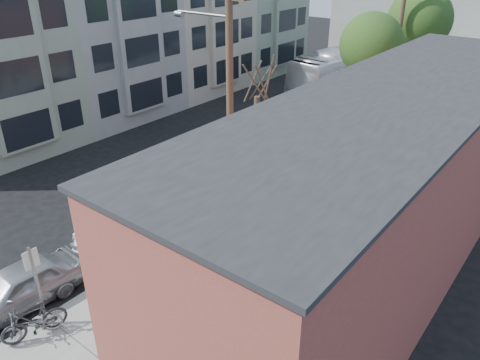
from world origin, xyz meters
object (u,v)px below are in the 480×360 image
Objects in this scene: tree_bare at (256,151)px; patio_chair_b at (184,322)px; car_0 at (18,287)px; car_1 at (137,214)px; patron_grey at (224,276)px; parked_bike_a at (34,321)px; tree_leafy_mid at (371,45)px; patio_chair_a at (167,344)px; car_2 at (253,155)px; utility_pole_near at (229,91)px; tree_leafy_far at (419,20)px; parking_meter_far at (279,161)px; cyclist at (215,243)px; car_3 at (312,129)px; parked_bike_b at (32,325)px; patron_green at (122,360)px; sign_post at (36,280)px; parking_meter_near at (138,243)px; car_4 at (352,104)px; bus at (345,69)px.

tree_bare is 5.47× the size of patio_chair_b.
car_1 is (-0.29, 5.20, 0.14)m from car_0.
parked_bike_a is at bearing -11.85° from patron_grey.
tree_leafy_mid is 7.99× the size of patio_chair_a.
car_2 is at bearing 111.36° from patio_chair_b.
car_1 is at bearing -117.97° from utility_pole_near.
tree_leafy_far is at bearing 90.00° from tree_bare.
parking_meter_far is 11.09m from patio_chair_b.
car_1 is at bearing -95.62° from tree_leafy_far.
car_0 is (-5.38, -1.38, 0.13)m from patio_chair_a.
patron_grey reaches higher than patio_chair_b.
parking_meter_far is 7.45m from cyclist.
parked_bike_a is at bearing -168.34° from patio_chair_a.
tree_bare reaches higher than car_3.
parked_bike_b is at bearing -87.23° from car_2.
tree_bare is (0.41, 1.31, -2.85)m from utility_pole_near.
car_0 is at bearing -95.99° from car_3.
parked_bike_b is at bearing -88.94° from utility_pole_near.
patron_grey is 4.25m from patron_green.
tree_bare is 3.16× the size of cyclist.
tree_bare is 5.47× the size of patio_chair_a.
sign_post is at bearing -90.90° from tree_leafy_far.
sign_post is 3.91m from parking_meter_near.
car_0 is (-1.76, 0.57, 0.12)m from parked_bike_b.
car_2 is (-5.33, 8.69, -0.23)m from patron_grey.
car_1 reaches higher than car_2.
parked_bike_b is at bearing -90.47° from tree_leafy_far.
patron_grey is at bearing -62.39° from tree_bare.
parking_meter_far is 16.55m from tree_leafy_far.
tree_leafy_far reaches higher than parking_meter_near.
parked_bike_a is at bearing 112.21° from parked_bike_b.
car_3 is at bearing -94.04° from car_4.
car_3 is at bearing 102.07° from patio_chair_b.
car_3 reaches higher than parked_bike_a.
tree_leafy_mid is at bearing 68.18° from car_2.
car_1 is at bearing -98.28° from tree_leafy_mid.
bus reaches higher than parking_meter_near.
tree_leafy_far is 4.31× the size of patron_green.
utility_pole_near is at bearing -91.19° from tree_leafy_far.
utility_pole_near is at bearing -91.92° from tree_leafy_mid.
patron_green reaches higher than parking_meter_near.
parking_meter_far is 0.73× the size of patron_grey.
utility_pole_near is 5.47× the size of patron_green.
patio_chair_b is 16.94m from car_3.
tree_leafy_mid is 1.36× the size of car_1.
parking_meter_near is 1.00× the size of parking_meter_far.
car_3 is (0.29, 13.19, -0.21)m from car_1.
parking_meter_far reaches higher than car_3.
tree_bare is at bearing 111.12° from parked_bike_b.
sign_post is at bearing -153.19° from patio_chair_b.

